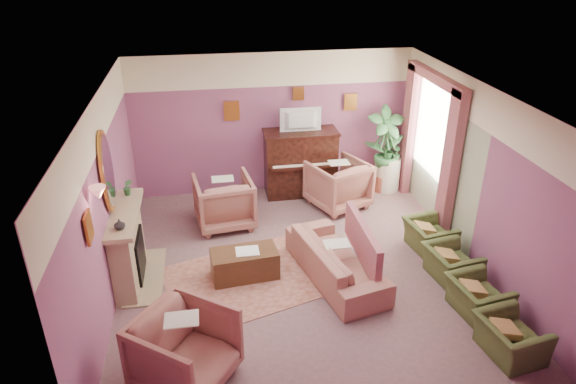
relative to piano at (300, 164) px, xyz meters
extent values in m
cube|color=#7C5A5D|center=(-0.50, -2.68, -0.65)|extent=(5.50, 6.00, 0.01)
cube|color=white|center=(-0.50, -2.68, 2.15)|extent=(5.50, 6.00, 0.01)
cube|color=#7B4D7C|center=(-0.50, 0.32, 0.75)|extent=(5.50, 0.02, 2.80)
cube|color=#7B4D7C|center=(-0.50, -5.68, 0.75)|extent=(5.50, 0.02, 2.80)
cube|color=#7B4D7C|center=(-3.25, -2.68, 0.75)|extent=(0.02, 6.00, 2.80)
cube|color=#7B4D7C|center=(2.25, -2.68, 0.75)|extent=(0.02, 6.00, 2.80)
cube|color=#FFF7D0|center=(-0.50, 0.31, 1.82)|extent=(5.50, 0.01, 0.65)
cube|color=#AAB692|center=(2.23, -1.38, 0.42)|extent=(0.01, 3.00, 2.15)
cube|color=tan|center=(-3.09, -2.48, -0.10)|extent=(0.30, 1.40, 1.10)
cube|color=black|center=(-2.99, -2.48, -0.25)|extent=(0.18, 0.72, 0.68)
cube|color=#F95400|center=(-2.95, -2.48, -0.43)|extent=(0.06, 0.54, 0.10)
cube|color=tan|center=(-3.06, -2.48, 0.47)|extent=(0.40, 1.55, 0.07)
cube|color=tan|center=(-2.89, -2.48, -0.64)|extent=(0.55, 1.50, 0.02)
ellipsoid|color=#BF792A|center=(-3.20, -2.48, 1.15)|extent=(0.04, 0.72, 1.20)
ellipsoid|color=white|center=(-3.17, -2.48, 1.15)|extent=(0.01, 0.60, 1.06)
cone|color=#DE7E72|center=(-3.12, -3.53, 1.33)|extent=(0.20, 0.20, 0.16)
cube|color=black|center=(0.00, 0.00, 0.00)|extent=(1.40, 0.60, 1.30)
cube|color=black|center=(0.00, -0.35, 0.07)|extent=(1.30, 0.12, 0.06)
cube|color=white|center=(0.00, -0.35, 0.11)|extent=(1.20, 0.08, 0.02)
cube|color=black|center=(0.00, 0.00, 0.66)|extent=(1.45, 0.65, 0.04)
imported|color=black|center=(0.00, -0.05, 0.95)|extent=(0.80, 0.12, 0.48)
cube|color=#BF792A|center=(-1.30, 0.28, 1.07)|extent=(0.30, 0.03, 0.38)
cube|color=#BF792A|center=(1.05, 0.28, 1.13)|extent=(0.26, 0.03, 0.34)
cube|color=#BF792A|center=(0.00, 0.28, 1.35)|extent=(0.22, 0.03, 0.26)
cube|color=#BF792A|center=(-3.21, -3.88, 1.07)|extent=(0.03, 0.28, 0.36)
cube|color=beige|center=(2.20, -1.13, 1.05)|extent=(0.03, 1.40, 1.80)
cube|color=#9C4F59|center=(2.12, -2.05, 0.65)|extent=(0.16, 0.34, 2.60)
cube|color=#9C4F59|center=(2.12, -0.21, 0.65)|extent=(0.16, 0.34, 2.60)
cube|color=#9C4F59|center=(2.12, -1.13, 1.91)|extent=(0.16, 2.20, 0.16)
imported|color=#34713A|center=(-3.05, -1.93, 0.64)|extent=(0.16, 0.16, 0.28)
imported|color=#FFF7D0|center=(-3.05, -2.98, 0.58)|extent=(0.16, 0.16, 0.16)
cube|color=#A76857|center=(-1.28, -2.79, -0.64)|extent=(2.92, 2.46, 0.01)
cube|color=#4D301B|center=(-1.37, -2.71, -0.43)|extent=(1.05, 0.60, 0.45)
cube|color=white|center=(-1.32, -2.71, -0.20)|extent=(0.35, 0.28, 0.01)
imported|color=#AC6E5F|center=(0.00, -2.95, -0.23)|extent=(0.69, 2.07, 0.84)
cube|color=#9C4F59|center=(0.40, -2.95, -0.05)|extent=(0.10, 1.57, 0.57)
imported|color=#AC6E5F|center=(-1.59, -1.05, -0.14)|extent=(0.98, 0.98, 1.02)
imported|color=#AC6E5F|center=(0.61, -0.67, -0.14)|extent=(0.98, 0.98, 1.02)
imported|color=#AC6E5F|center=(-2.22, -4.68, -0.14)|extent=(0.98, 0.98, 1.02)
imported|color=#475628|center=(1.72, -4.90, -0.31)|extent=(0.54, 0.78, 0.67)
imported|color=#475628|center=(1.72, -4.08, -0.31)|extent=(0.54, 0.78, 0.67)
imported|color=#475628|center=(1.72, -3.26, -0.31)|extent=(0.54, 0.78, 0.67)
imported|color=#475628|center=(1.72, -2.44, -0.31)|extent=(0.54, 0.78, 0.67)
cylinder|color=silver|center=(1.79, -0.12, -0.30)|extent=(0.52, 0.52, 0.70)
imported|color=#34713A|center=(1.79, -0.12, 0.22)|extent=(0.30, 0.30, 0.34)
imported|color=#34713A|center=(1.91, -0.22, 0.19)|extent=(0.16, 0.16, 0.28)
cylinder|color=#AD563E|center=(1.68, -0.16, -0.48)|extent=(0.34, 0.34, 0.34)
imported|color=#34713A|center=(1.68, -0.16, 0.41)|extent=(0.76, 0.76, 1.44)
camera|label=1|loc=(-1.79, -9.26, 4.04)|focal=32.00mm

